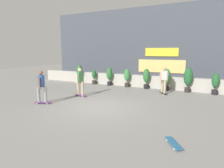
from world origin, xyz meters
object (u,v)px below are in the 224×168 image
at_px(potted_plant_1, 94,77).
at_px(potted_plant_5, 167,78).
at_px(skater_mid_plaza, 164,79).
at_px(potted_plant_2, 109,75).
at_px(potted_plant_6, 188,78).
at_px(potted_plant_7, 215,83).
at_px(skater_far_right, 42,86).
at_px(skater_by_wall_left, 80,81).
at_px(potted_plant_0, 79,72).
at_px(skateboard_near_camera, 173,143).
at_px(potted_plant_3, 127,77).
at_px(potted_plant_4, 146,77).

xyz_separation_m(potted_plant_1, potted_plant_5, (5.81, 0.00, 0.26)).
bearing_deg(skater_mid_plaza, potted_plant_2, 164.66).
distance_m(potted_plant_6, potted_plant_7, 1.59).
bearing_deg(potted_plant_1, skater_far_right, -82.82).
relative_size(potted_plant_5, skater_by_wall_left, 0.89).
xyz_separation_m(potted_plant_5, potted_plant_7, (2.95, 0.00, -0.12)).
bearing_deg(skater_far_right, potted_plant_1, 97.18).
relative_size(skater_by_wall_left, skater_far_right, 1.00).
relative_size(potted_plant_2, potted_plant_5, 0.96).
xyz_separation_m(potted_plant_1, potted_plant_6, (7.17, 0.00, 0.34)).
relative_size(potted_plant_0, potted_plant_1, 1.31).
height_order(potted_plant_2, skateboard_near_camera, potted_plant_2).
relative_size(potted_plant_2, skater_by_wall_left, 0.85).
distance_m(potted_plant_5, skater_by_wall_left, 5.89).
height_order(potted_plant_3, skater_mid_plaza, skater_mid_plaza).
bearing_deg(potted_plant_0, skater_far_right, -70.33).
height_order(potted_plant_7, skater_far_right, skater_far_right).
bearing_deg(potted_plant_1, potted_plant_0, 180.00).
bearing_deg(potted_plant_2, skater_far_right, -95.68).
bearing_deg(skater_mid_plaza, potted_plant_7, 22.78).
height_order(potted_plant_2, skater_far_right, skater_far_right).
bearing_deg(skater_far_right, potted_plant_7, 38.30).
xyz_separation_m(potted_plant_2, skater_mid_plaza, (4.44, -1.22, 0.12)).
xyz_separation_m(potted_plant_1, skater_far_right, (0.79, -6.29, 0.33)).
bearing_deg(potted_plant_6, potted_plant_3, 180.00).
relative_size(potted_plant_1, potted_plant_7, 0.87).
xyz_separation_m(potted_plant_0, potted_plant_2, (2.87, -0.00, -0.07)).
xyz_separation_m(potted_plant_1, skater_by_wall_left, (1.57, -4.09, 0.33)).
bearing_deg(skateboard_near_camera, potted_plant_6, 92.01).
xyz_separation_m(potted_plant_6, skater_mid_plaza, (-1.32, -1.22, -0.01)).
xyz_separation_m(potted_plant_0, potted_plant_7, (10.21, 0.00, -0.14)).
xyz_separation_m(potted_plant_1, skater_mid_plaza, (5.86, -1.22, 0.33)).
bearing_deg(potted_plant_1, potted_plant_4, 0.00).
relative_size(potted_plant_1, potted_plant_2, 0.82).
bearing_deg(potted_plant_6, skater_mid_plaza, -137.29).
height_order(potted_plant_0, skateboard_near_camera, potted_plant_0).
height_order(potted_plant_5, skater_far_right, skater_far_right).
xyz_separation_m(potted_plant_2, potted_plant_7, (7.34, 0.00, -0.07)).
distance_m(skater_far_right, skateboard_near_camera, 6.88).
xyz_separation_m(skater_mid_plaza, skateboard_near_camera, (1.59, -6.59, -0.88)).
bearing_deg(potted_plant_0, potted_plant_1, 0.00).
relative_size(potted_plant_0, skater_by_wall_left, 0.90).
bearing_deg(skater_far_right, potted_plant_3, 71.38).
height_order(potted_plant_4, potted_plant_6, potted_plant_6).
xyz_separation_m(skater_by_wall_left, skater_mid_plaza, (4.29, 2.87, 0.00)).
bearing_deg(potted_plant_2, potted_plant_5, 0.00).
height_order(potted_plant_6, skater_mid_plaza, skater_mid_plaza).
distance_m(potted_plant_4, skateboard_near_camera, 8.42).
height_order(potted_plant_3, potted_plant_5, potted_plant_5).
relative_size(potted_plant_1, potted_plant_4, 0.81).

